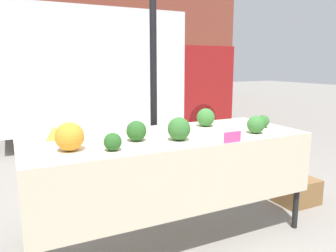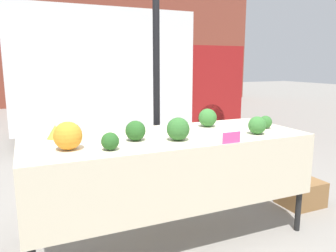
{
  "view_description": "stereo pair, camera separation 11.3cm",
  "coord_description": "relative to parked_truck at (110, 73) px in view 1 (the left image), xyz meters",
  "views": [
    {
      "loc": [
        -1.18,
        -2.41,
        1.5
      ],
      "look_at": [
        0.0,
        0.0,
        0.99
      ],
      "focal_mm": 35.0,
      "sensor_mm": 36.0,
      "label": 1
    },
    {
      "loc": [
        -1.08,
        -2.46,
        1.5
      ],
      "look_at": [
        0.0,
        0.0,
        0.99
      ],
      "focal_mm": 35.0,
      "sensor_mm": 36.0,
      "label": 2
    }
  ],
  "objects": [
    {
      "name": "ground_plane",
      "position": [
        -0.76,
        -4.33,
        -1.3
      ],
      "size": [
        40.0,
        40.0,
        0.0
      ],
      "primitive_type": "plane",
      "color": "gray"
    },
    {
      "name": "building_facade",
      "position": [
        -0.76,
        5.77,
        0.99
      ],
      "size": [
        16.0,
        0.6,
        4.58
      ],
      "color": "brown",
      "rests_on": "ground_plane"
    },
    {
      "name": "tent_pole",
      "position": [
        -0.58,
        -3.61,
        -0.19
      ],
      "size": [
        0.07,
        0.07,
        2.22
      ],
      "color": "black",
      "rests_on": "ground_plane"
    },
    {
      "name": "parked_truck",
      "position": [
        0.0,
        0.0,
        0.0
      ],
      "size": [
        4.58,
        2.07,
        2.47
      ],
      "color": "white",
      "rests_on": "ground_plane"
    },
    {
      "name": "market_table",
      "position": [
        -0.76,
        -4.4,
        -0.5
      ],
      "size": [
        2.35,
        0.92,
        0.91
      ],
      "color": "beige",
      "rests_on": "ground_plane"
    },
    {
      "name": "orange_cauliflower",
      "position": [
        -1.59,
        -4.47,
        -0.3
      ],
      "size": [
        0.2,
        0.2,
        0.2
      ],
      "color": "orange",
      "rests_on": "market_table"
    },
    {
      "name": "romanesco_head",
      "position": [
        -1.64,
        -4.07,
        -0.34
      ],
      "size": [
        0.14,
        0.14,
        0.11
      ],
      "color": "#93B238",
      "rests_on": "market_table"
    },
    {
      "name": "broccoli_head_0",
      "position": [
        0.19,
        -4.41,
        -0.34
      ],
      "size": [
        0.12,
        0.12,
        0.12
      ],
      "color": "#336B2D",
      "rests_on": "market_table"
    },
    {
      "name": "broccoli_head_1",
      "position": [
        -0.26,
        -4.12,
        -0.31
      ],
      "size": [
        0.17,
        0.17,
        0.17
      ],
      "color": "#387533",
      "rests_on": "market_table"
    },
    {
      "name": "broccoli_head_2",
      "position": [
        -1.32,
        -4.6,
        -0.33
      ],
      "size": [
        0.13,
        0.13,
        0.13
      ],
      "color": "#285B23",
      "rests_on": "market_table"
    },
    {
      "name": "broccoli_head_3",
      "position": [
        -0.05,
        -4.58,
        -0.32
      ],
      "size": [
        0.15,
        0.15,
        0.15
      ],
      "color": "#387533",
      "rests_on": "market_table"
    },
    {
      "name": "broccoli_head_4",
      "position": [
        -0.76,
        -4.52,
        -0.31
      ],
      "size": [
        0.18,
        0.18,
        0.18
      ],
      "color": "#336B2D",
      "rests_on": "market_table"
    },
    {
      "name": "broccoli_head_5",
      "position": [
        -1.07,
        -4.4,
        -0.32
      ],
      "size": [
        0.16,
        0.16,
        0.16
      ],
      "color": "#285B23",
      "rests_on": "market_table"
    },
    {
      "name": "price_sign",
      "position": [
        -0.44,
        -4.77,
        -0.35
      ],
      "size": [
        0.16,
        0.01,
        0.09
      ],
      "color": "#EF4793",
      "rests_on": "market_table"
    },
    {
      "name": "produce_crate",
      "position": [
        0.79,
        -4.33,
        -1.17
      ],
      "size": [
        0.42,
        0.35,
        0.27
      ],
      "color": "olive",
      "rests_on": "ground_plane"
    }
  ]
}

